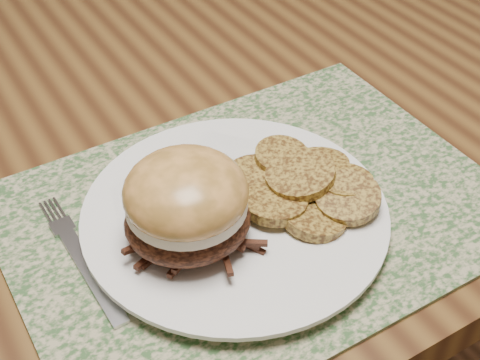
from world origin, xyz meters
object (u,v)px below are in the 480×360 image
at_px(pork_sandwich, 187,204).
at_px(dining_table, 16,182).
at_px(dinner_plate, 235,216).
at_px(fork, 81,256).

bearing_deg(pork_sandwich, dining_table, 119.71).
height_order(dinner_plate, pork_sandwich, pork_sandwich).
bearing_deg(dining_table, fork, -88.34).
distance_m(dining_table, fork, 0.24).
relative_size(dinner_plate, pork_sandwich, 2.09).
relative_size(pork_sandwich, fork, 0.74).
bearing_deg(pork_sandwich, fork, 165.32).
bearing_deg(dinner_plate, dining_table, 118.84).
height_order(dining_table, pork_sandwich, pork_sandwich).
bearing_deg(dining_table, pork_sandwich, -71.23).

